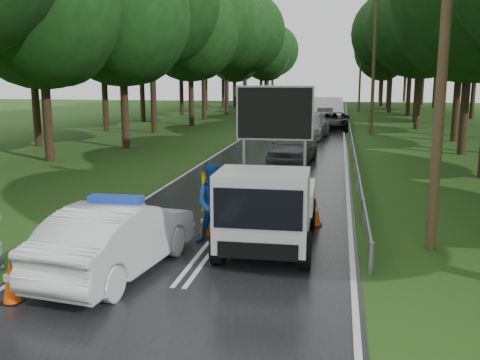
% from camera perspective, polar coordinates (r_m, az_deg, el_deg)
% --- Properties ---
extents(ground, '(160.00, 160.00, 0.00)m').
position_cam_1_polar(ground, '(11.96, -4.51, -8.85)').
color(ground, '#224012').
rests_on(ground, ground).
extents(road, '(7.00, 140.00, 0.02)m').
position_cam_1_polar(road, '(41.16, 6.34, 5.26)').
color(road, black).
rests_on(road, ground).
extents(guardrail, '(0.12, 60.06, 0.70)m').
position_cam_1_polar(guardrail, '(40.68, 11.55, 5.80)').
color(guardrail, gray).
rests_on(guardrail, ground).
extents(utility_pole_near, '(1.40, 0.24, 10.00)m').
position_cam_1_polar(utility_pole_near, '(13.09, 21.05, 14.72)').
color(utility_pole_near, '#4E3A24').
rests_on(utility_pole_near, ground).
extents(utility_pole_mid, '(1.40, 0.24, 10.00)m').
position_cam_1_polar(utility_pole_mid, '(38.94, 14.10, 12.13)').
color(utility_pole_mid, '#4E3A24').
rests_on(utility_pole_mid, ground).
extents(utility_pole_far, '(1.40, 0.24, 10.00)m').
position_cam_1_polar(utility_pole_far, '(64.91, 12.72, 11.59)').
color(utility_pole_far, '#4E3A24').
rests_on(utility_pole_far, ground).
extents(police_sedan, '(2.17, 4.72, 1.65)m').
position_cam_1_polar(police_sedan, '(11.43, -12.91, -6.06)').
color(police_sedan, silver).
rests_on(police_sedan, ground).
extents(work_truck, '(2.21, 4.79, 3.78)m').
position_cam_1_polar(work_truck, '(12.73, 3.05, -2.78)').
color(work_truck, gray).
rests_on(work_truck, ground).
extents(barrier, '(2.79, 1.09, 1.22)m').
position_cam_1_polar(barrier, '(15.41, 0.44, -0.74)').
color(barrier, '#F8FB0D').
rests_on(barrier, ground).
extents(officer, '(0.68, 0.50, 1.70)m').
position_cam_1_polar(officer, '(14.35, -0.48, -1.91)').
color(officer, yellow).
rests_on(officer, ground).
extents(civilian, '(1.06, 0.88, 1.99)m').
position_cam_1_polar(civilian, '(13.04, -2.71, -2.58)').
color(civilian, '#163E93').
rests_on(civilian, ground).
extents(queue_car_first, '(2.33, 4.78, 1.57)m').
position_cam_1_polar(queue_car_first, '(25.51, 5.70, 3.56)').
color(queue_car_first, '#42454A').
rests_on(queue_car_first, ground).
extents(queue_car_second, '(2.89, 5.85, 1.64)m').
position_cam_1_polar(queue_car_second, '(36.27, 7.38, 5.76)').
color(queue_car_second, '#A2A5AA').
rests_on(queue_car_second, ground).
extents(queue_car_third, '(2.46, 5.00, 1.37)m').
position_cam_1_polar(queue_car_third, '(42.21, 10.02, 6.21)').
color(queue_car_third, black).
rests_on(queue_car_third, ground).
extents(queue_car_fourth, '(1.38, 3.94, 1.30)m').
position_cam_1_polar(queue_car_fourth, '(48.91, 9.04, 6.83)').
color(queue_car_fourth, '#3C3F43').
rests_on(queue_car_fourth, ground).
extents(cone_near_left, '(0.39, 0.39, 0.83)m').
position_cam_1_polar(cone_near_left, '(10.65, -23.25, -9.98)').
color(cone_near_left, black).
rests_on(cone_near_left, ground).
extents(cone_center, '(0.32, 0.32, 0.69)m').
position_cam_1_polar(cone_center, '(13.78, -3.77, -4.69)').
color(cone_center, black).
rests_on(cone_center, ground).
extents(cone_far, '(0.34, 0.34, 0.71)m').
position_cam_1_polar(cone_far, '(15.34, 0.79, -3.01)').
color(cone_far, black).
rests_on(cone_far, ground).
extents(cone_left_mid, '(0.38, 0.38, 0.80)m').
position_cam_1_polar(cone_left_mid, '(15.31, -10.44, -3.06)').
color(cone_left_mid, black).
rests_on(cone_left_mid, ground).
extents(cone_right, '(0.39, 0.39, 0.82)m').
position_cam_1_polar(cone_right, '(14.82, 8.03, -3.39)').
color(cone_right, black).
rests_on(cone_right, ground).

